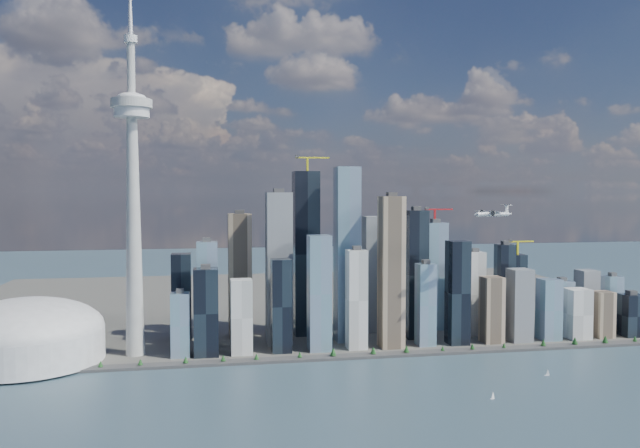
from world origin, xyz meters
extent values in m
plane|color=#2E4151|center=(0.00, 0.00, 0.00)|extent=(4000.00, 4000.00, 0.00)
cube|color=#383838|center=(0.00, 250.00, 2.00)|extent=(1100.00, 22.00, 4.00)
cube|color=#4C4C47|center=(0.00, 700.00, 1.50)|extent=(1400.00, 900.00, 3.00)
cylinder|color=#3F2D1E|center=(-390.00, 250.00, 5.20)|extent=(1.00, 1.00, 2.40)
cone|color=#1B4C1D|center=(-390.00, 250.00, 8.80)|extent=(7.20, 7.20, 8.00)
cylinder|color=#3F2D1E|center=(-303.33, 250.00, 5.20)|extent=(1.00, 1.00, 2.40)
cone|color=#1B4C1D|center=(-303.33, 250.00, 8.80)|extent=(7.20, 7.20, 8.00)
cylinder|color=#3F2D1E|center=(-216.67, 250.00, 5.20)|extent=(1.00, 1.00, 2.40)
cone|color=#1B4C1D|center=(-216.67, 250.00, 8.80)|extent=(7.20, 7.20, 8.00)
cylinder|color=#3F2D1E|center=(-130.00, 250.00, 5.20)|extent=(1.00, 1.00, 2.40)
cone|color=#1B4C1D|center=(-130.00, 250.00, 8.80)|extent=(7.20, 7.20, 8.00)
cylinder|color=#3F2D1E|center=(-43.33, 250.00, 5.20)|extent=(1.00, 1.00, 2.40)
cone|color=#1B4C1D|center=(-43.33, 250.00, 8.80)|extent=(7.20, 7.20, 8.00)
cylinder|color=#3F2D1E|center=(43.33, 250.00, 5.20)|extent=(1.00, 1.00, 2.40)
cone|color=#1B4C1D|center=(43.33, 250.00, 8.80)|extent=(7.20, 7.20, 8.00)
cylinder|color=#3F2D1E|center=(130.00, 250.00, 5.20)|extent=(1.00, 1.00, 2.40)
cone|color=#1B4C1D|center=(130.00, 250.00, 8.80)|extent=(7.20, 7.20, 8.00)
cylinder|color=#3F2D1E|center=(216.67, 250.00, 5.20)|extent=(1.00, 1.00, 2.40)
cone|color=#1B4C1D|center=(216.67, 250.00, 8.80)|extent=(7.20, 7.20, 8.00)
cylinder|color=#3F2D1E|center=(303.33, 250.00, 5.20)|extent=(1.00, 1.00, 2.40)
cone|color=#1B4C1D|center=(303.33, 250.00, 8.80)|extent=(7.20, 7.20, 8.00)
cylinder|color=#3F2D1E|center=(390.00, 250.00, 5.20)|extent=(1.00, 1.00, 2.40)
cone|color=#1B4C1D|center=(390.00, 250.00, 8.80)|extent=(7.20, 7.20, 8.00)
cube|color=black|center=(-200.00, 290.00, 64.46)|extent=(34.00, 34.00, 122.91)
cube|color=#79A2B7|center=(-200.00, 340.00, 81.22)|extent=(30.00, 30.00, 156.44)
cube|color=silver|center=(-150.00, 290.00, 56.08)|extent=(30.00, 30.00, 106.15)
cube|color=tan|center=(-150.00, 395.00, 100.77)|extent=(36.00, 36.00, 195.54)
cube|color=slate|center=(-95.00, 340.00, 117.53)|extent=(38.00, 38.00, 229.07)
cube|color=black|center=(-95.00, 290.00, 70.04)|extent=(28.00, 28.00, 134.09)
cube|color=#79A2B7|center=(-40.00, 290.00, 86.80)|extent=(32.00, 32.00, 167.61)
cube|color=black|center=(-40.00, 395.00, 134.29)|extent=(40.00, 40.00, 262.59)
cube|color=#79A2B7|center=(15.00, 340.00, 137.09)|extent=(36.00, 36.00, 268.17)
cube|color=silver|center=(15.00, 290.00, 75.63)|extent=(28.00, 28.00, 145.26)
cube|color=tan|center=(70.00, 290.00, 114.74)|extent=(34.00, 34.00, 223.48)
cube|color=slate|center=(70.00, 395.00, 97.98)|extent=(30.00, 30.00, 189.96)
cube|color=black|center=(125.00, 340.00, 103.57)|extent=(32.00, 32.00, 201.13)
cube|color=#79A2B7|center=(125.00, 290.00, 64.46)|extent=(26.00, 26.00, 122.91)
cube|color=black|center=(175.00, 290.00, 81.22)|extent=(30.00, 30.00, 156.44)
cube|color=#79A2B7|center=(175.00, 395.00, 92.39)|extent=(34.00, 34.00, 178.78)
cube|color=silver|center=(225.00, 340.00, 70.04)|extent=(28.00, 28.00, 134.09)
cube|color=tan|center=(225.00, 290.00, 53.28)|extent=(30.00, 30.00, 100.57)
cube|color=slate|center=(275.00, 290.00, 58.87)|extent=(32.00, 32.00, 111.74)
cube|color=black|center=(275.00, 340.00, 75.63)|extent=(26.00, 26.00, 145.26)
cube|color=#79A2B7|center=(325.00, 290.00, 50.49)|extent=(30.00, 30.00, 94.98)
cube|color=black|center=(325.00, 395.00, 64.46)|extent=(28.00, 28.00, 122.91)
cube|color=#79A2B7|center=(375.00, 340.00, 44.90)|extent=(30.00, 30.00, 83.80)
cube|color=silver|center=(375.00, 290.00, 42.11)|extent=(34.00, 34.00, 78.22)
cube|color=tan|center=(420.00, 290.00, 39.32)|extent=(28.00, 28.00, 72.63)
cube|color=slate|center=(420.00, 340.00, 53.28)|extent=(30.00, 30.00, 100.57)
cube|color=black|center=(465.00, 290.00, 36.52)|extent=(32.00, 32.00, 67.04)
cube|color=#79A2B7|center=(465.00, 340.00, 47.70)|extent=(26.00, 26.00, 89.39)
cube|color=black|center=(-240.00, 395.00, 70.04)|extent=(30.00, 30.00, 134.09)
cube|color=#79A2B7|center=(-240.00, 290.00, 47.70)|extent=(26.00, 26.00, 89.39)
cube|color=yellow|center=(-40.00, 395.00, 276.59)|extent=(3.00, 3.00, 22.00)
cube|color=yellow|center=(-31.75, 395.00, 287.59)|extent=(55.00, 2.20, 2.20)
cube|color=#383838|center=(-56.50, 395.00, 289.59)|extent=(6.00, 4.00, 4.00)
cube|color=red|center=(175.00, 395.00, 192.78)|extent=(3.00, 3.00, 22.00)
cube|color=red|center=(182.20, 395.00, 203.78)|extent=(48.00, 2.20, 2.20)
cube|color=#383838|center=(160.60, 395.00, 205.78)|extent=(6.00, 4.00, 4.00)
cube|color=yellow|center=(325.00, 395.00, 136.91)|extent=(3.00, 3.00, 22.00)
cube|color=yellow|center=(331.75, 395.00, 147.91)|extent=(45.00, 2.20, 2.20)
cube|color=#383838|center=(311.50, 395.00, 149.91)|extent=(6.00, 4.00, 4.00)
cone|color=#A5A49F|center=(-300.00, 310.00, 173.00)|extent=(26.00, 26.00, 340.00)
cylinder|color=silver|center=(-300.00, 310.00, 343.00)|extent=(48.00, 48.00, 14.00)
cylinder|color=#A5A49F|center=(-300.00, 310.00, 355.00)|extent=(56.00, 56.00, 12.00)
ellipsoid|color=silver|center=(-300.00, 310.00, 363.00)|extent=(40.00, 40.00, 14.00)
cylinder|color=#A5A49F|center=(-300.00, 310.00, 403.00)|extent=(11.00, 11.00, 80.00)
cylinder|color=silver|center=(-300.00, 310.00, 443.00)|extent=(18.00, 18.00, 10.00)
cylinder|color=silver|center=(-440.00, 300.00, 25.00)|extent=(200.00, 200.00, 44.00)
ellipsoid|color=silver|center=(-440.00, 300.00, 47.00)|extent=(200.00, 200.00, 84.00)
cylinder|color=silver|center=(192.75, 219.88, 202.06)|extent=(54.05, 20.36, 6.67)
cone|color=silver|center=(165.57, 212.65, 202.06)|extent=(8.76, 8.31, 6.67)
cone|color=silver|center=(220.93, 227.37, 202.06)|extent=(11.78, 9.12, 6.67)
cube|color=silver|center=(190.73, 219.34, 205.60)|extent=(23.04, 58.50, 1.04)
cylinder|color=silver|center=(193.68, 208.27, 203.94)|extent=(12.03, 6.57, 3.75)
cylinder|color=silver|center=(187.79, 230.41, 203.94)|extent=(12.03, 6.57, 3.75)
cylinder|color=#3F3F3F|center=(187.64, 206.67, 203.94)|extent=(2.44, 8.13, 8.33)
cylinder|color=#3F3F3F|center=(181.75, 228.81, 203.94)|extent=(2.44, 8.13, 8.33)
cube|color=silver|center=(217.91, 226.57, 208.73)|extent=(5.85, 2.30, 11.46)
cube|color=silver|center=(217.91, 226.57, 214.56)|extent=(9.25, 19.29, 0.73)
cube|color=white|center=(116.23, 53.40, 0.37)|extent=(5.82, 3.74, 0.75)
cylinder|color=#999999|center=(116.23, 53.40, 4.67)|extent=(0.22, 0.22, 8.41)
cube|color=white|center=(224.37, 124.13, 0.39)|extent=(5.96, 2.43, 0.77)
cylinder|color=#999999|center=(224.37, 124.13, 4.83)|extent=(0.23, 0.23, 8.69)
camera|label=1|loc=(-197.50, -591.56, 233.69)|focal=35.00mm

